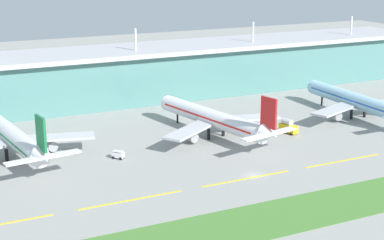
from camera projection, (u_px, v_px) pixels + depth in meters
The scene contains 11 objects.
ground_plane at pixel (253, 175), 166.59m from camera, with size 600.00×600.00×0.00m, color gray.
terminal_building at pixel (132, 74), 249.34m from camera, with size 288.00×34.00×31.16m.
airliner_near at pixel (14, 138), 179.42m from camera, with size 48.32×59.16×18.90m.
airliner_middle at pixel (213, 118), 200.19m from camera, with size 47.80×61.74×18.90m.
airliner_far at pixel (356, 101), 223.90m from camera, with size 48.80×61.71×18.90m.
taxiway_stripe_mid_west at pixel (132, 200), 149.99m from camera, with size 28.00×0.70×0.04m, color yellow.
taxiway_stripe_centre at pixel (247, 179), 164.16m from camera, with size 28.00×0.70×0.04m, color yellow.
taxiway_stripe_mid_east at pixel (343, 161), 178.34m from camera, with size 28.00×0.70×0.04m, color yellow.
grass_verge at pixel (309, 210), 143.94m from camera, with size 300.00×18.00×0.10m, color #477A33.
fuel_truck at pixel (288, 127), 205.45m from camera, with size 3.94×7.57×4.95m.
baggage_cart at pixel (118, 155), 179.85m from camera, with size 3.70×3.92×2.48m.
Camera 1 is at (-83.25, -133.00, 60.68)m, focal length 55.06 mm.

